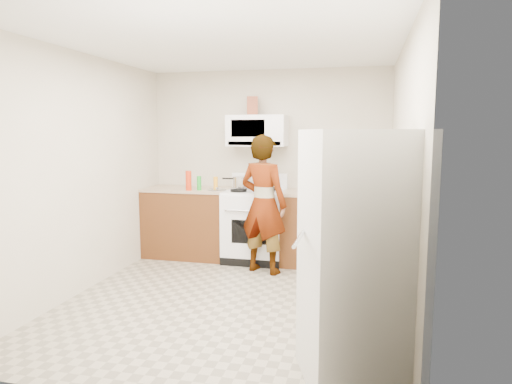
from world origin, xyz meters
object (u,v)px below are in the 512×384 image
(kettle, at_px, (325,185))
(saucepan, at_px, (242,182))
(fridge, at_px, (359,259))
(microwave, at_px, (257,131))
(person, at_px, (263,204))
(gas_range, at_px, (255,224))

(kettle, relative_size, saucepan, 0.67)
(kettle, bearing_deg, saucepan, -171.24)
(fridge, relative_size, saucepan, 6.73)
(fridge, bearing_deg, microwave, 96.40)
(person, distance_m, kettle, 0.90)
(gas_range, xyz_separation_m, microwave, (0.00, 0.13, 1.21))
(microwave, distance_m, kettle, 1.13)
(fridge, distance_m, saucepan, 3.19)
(person, bearing_deg, gas_range, -46.72)
(person, xyz_separation_m, kettle, (0.68, 0.56, 0.19))
(gas_range, xyz_separation_m, saucepan, (-0.19, 0.09, 0.54))
(gas_range, bearing_deg, fridge, -63.28)
(microwave, height_order, saucepan, microwave)
(microwave, relative_size, kettle, 4.46)
(microwave, bearing_deg, kettle, -2.58)
(person, bearing_deg, microwave, -51.55)
(saucepan, bearing_deg, fridge, -60.85)
(person, distance_m, saucepan, 0.72)
(fridge, relative_size, kettle, 9.98)
(microwave, xyz_separation_m, kettle, (0.90, -0.04, -0.68))
(gas_range, bearing_deg, kettle, 5.57)
(microwave, xyz_separation_m, person, (0.22, -0.60, -0.87))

